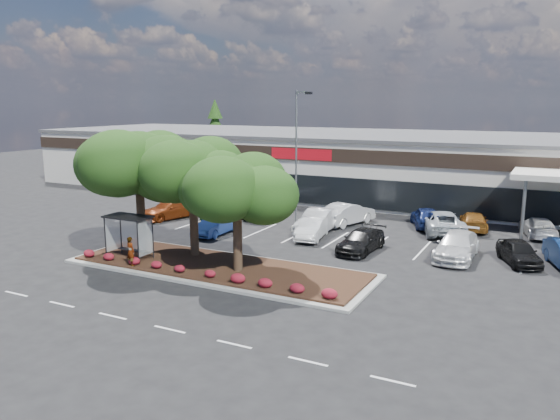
% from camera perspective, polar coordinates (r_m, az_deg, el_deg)
% --- Properties ---
extents(ground, '(160.00, 160.00, 0.00)m').
position_cam_1_polar(ground, '(27.47, -7.55, -8.99)').
color(ground, black).
rests_on(ground, ground).
extents(retail_store, '(80.40, 25.20, 6.25)m').
position_cam_1_polar(retail_store, '(57.33, 12.00, 4.67)').
color(retail_store, silver).
rests_on(retail_store, ground).
extents(landscape_island, '(18.00, 6.00, 0.26)m').
position_cam_1_polar(landscape_island, '(31.63, -6.45, -5.99)').
color(landscape_island, '#969691').
rests_on(landscape_island, ground).
extents(lane_markings, '(33.12, 20.06, 0.01)m').
position_cam_1_polar(lane_markings, '(36.17, 1.65, -3.91)').
color(lane_markings, silver).
rests_on(lane_markings, ground).
extents(shrub_row, '(17.00, 0.80, 0.50)m').
position_cam_1_polar(shrub_row, '(29.87, -8.69, -6.31)').
color(shrub_row, maroon).
rests_on(shrub_row, landscape_island).
extents(bus_shelter, '(2.75, 1.55, 2.59)m').
position_cam_1_polar(bus_shelter, '(33.58, -15.39, -1.46)').
color(bus_shelter, black).
rests_on(bus_shelter, landscape_island).
extents(island_tree_west, '(7.20, 7.20, 7.89)m').
position_cam_1_polar(island_tree_west, '(34.70, -14.45, 2.18)').
color(island_tree_west, '#183A10').
rests_on(island_tree_west, landscape_island).
extents(island_tree_mid, '(6.60, 6.60, 7.32)m').
position_cam_1_polar(island_tree_mid, '(33.11, -9.07, 1.48)').
color(island_tree_mid, '#183A10').
rests_on(island_tree_mid, landscape_island).
extents(island_tree_east, '(5.80, 5.80, 6.50)m').
position_cam_1_polar(island_tree_east, '(29.76, -4.50, -0.31)').
color(island_tree_east, '#183A10').
rests_on(island_tree_east, landscape_island).
extents(conifer_north_west, '(4.40, 4.40, 10.00)m').
position_cam_1_polar(conifer_north_west, '(80.83, -6.76, 7.99)').
color(conifer_north_west, '#183A10').
rests_on(conifer_north_west, ground).
extents(person_waiting, '(0.71, 0.57, 1.69)m').
position_cam_1_polar(person_waiting, '(32.26, -15.34, -4.17)').
color(person_waiting, '#594C47').
rests_on(person_waiting, landscape_island).
extents(light_pole, '(1.43, 0.66, 10.28)m').
position_cam_1_polar(light_pole, '(39.89, 1.84, 4.19)').
color(light_pole, '#969691').
rests_on(light_pole, ground).
extents(car_0, '(3.87, 5.81, 1.56)m').
position_cam_1_polar(car_0, '(45.87, -11.30, 0.11)').
color(car_0, maroon).
rests_on(car_0, ground).
extents(car_1, '(2.41, 4.74, 1.55)m').
position_cam_1_polar(car_1, '(44.85, -5.89, 0.01)').
color(car_1, '#1B5325').
rests_on(car_1, ground).
extents(car_2, '(1.54, 4.38, 1.44)m').
position_cam_1_polar(car_2, '(39.70, -6.69, -1.55)').
color(car_2, navy).
rests_on(car_2, ground).
extents(car_3, '(2.15, 4.54, 1.44)m').
position_cam_1_polar(car_3, '(38.34, 3.39, -1.95)').
color(car_3, white).
rests_on(car_3, ground).
extents(car_4, '(1.90, 5.24, 1.72)m').
position_cam_1_polar(car_4, '(40.15, 4.00, -1.16)').
color(car_4, silver).
rests_on(car_4, ground).
extents(car_5, '(2.28, 4.90, 1.39)m').
position_cam_1_polar(car_5, '(35.42, 8.48, -3.21)').
color(car_5, black).
rests_on(car_5, ground).
extents(car_6, '(2.22, 5.44, 1.58)m').
position_cam_1_polar(car_6, '(35.19, 18.00, -3.58)').
color(car_6, silver).
rests_on(car_6, ground).
extents(car_7, '(3.20, 4.51, 1.43)m').
position_cam_1_polar(car_7, '(35.38, 23.69, -4.03)').
color(car_7, black).
rests_on(car_7, ground).
extents(car_9, '(2.99, 5.17, 1.65)m').
position_cam_1_polar(car_9, '(49.57, -5.50, 1.15)').
color(car_9, silver).
rests_on(car_9, ground).
extents(car_10, '(2.34, 5.52, 1.59)m').
position_cam_1_polar(car_10, '(45.53, -1.55, 0.26)').
color(car_10, '#4F4F56').
rests_on(car_10, ground).
extents(car_11, '(2.73, 5.81, 1.61)m').
position_cam_1_polar(car_11, '(46.48, -1.38, 0.50)').
color(car_11, silver).
rests_on(car_11, ground).
extents(car_12, '(3.30, 5.48, 1.71)m').
position_cam_1_polar(car_12, '(43.06, 7.05, -0.38)').
color(car_12, silver).
rests_on(car_12, ground).
extents(car_13, '(3.49, 5.04, 1.59)m').
position_cam_1_polar(car_13, '(43.17, 15.03, -0.73)').
color(car_13, navy).
rests_on(car_13, ground).
extents(car_14, '(4.69, 6.51, 1.65)m').
position_cam_1_polar(car_14, '(41.67, 16.50, -1.19)').
color(car_14, '#B4BBC1').
rests_on(car_14, ground).
extents(car_15, '(2.73, 4.90, 1.34)m').
position_cam_1_polar(car_15, '(43.43, 19.56, -1.09)').
color(car_15, brown).
rests_on(car_15, ground).
extents(car_16, '(3.09, 5.04, 1.36)m').
position_cam_1_polar(car_16, '(43.12, 25.38, -1.61)').
color(car_16, silver).
rests_on(car_16, ground).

